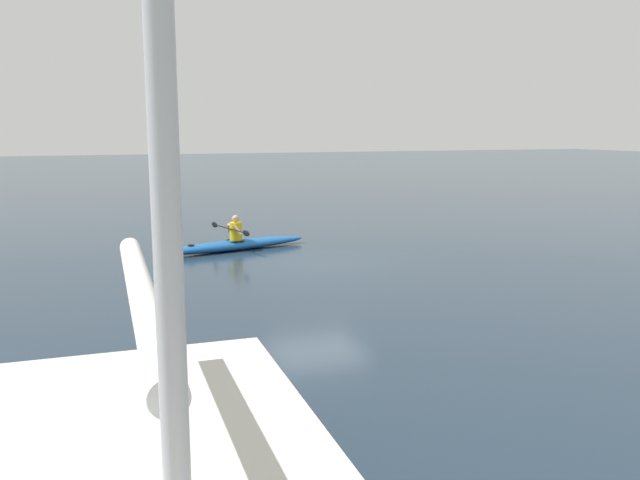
% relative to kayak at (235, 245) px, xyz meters
% --- Properties ---
extents(ground_plane, '(160.00, 160.00, 0.00)m').
position_rel_kayak_xyz_m(ground_plane, '(-1.57, 2.66, -0.15)').
color(ground_plane, '#1E2D3D').
extents(kayak, '(4.71, 1.76, 0.30)m').
position_rel_kayak_xyz_m(kayak, '(0.00, 0.00, 0.00)').
color(kayak, '#1959A5').
rests_on(kayak, ground).
extents(kayaker, '(0.69, 2.36, 0.74)m').
position_rel_kayak_xyz_m(kayaker, '(-0.00, -0.00, 0.46)').
color(kayaker, yellow).
rests_on(kayaker, kayak).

